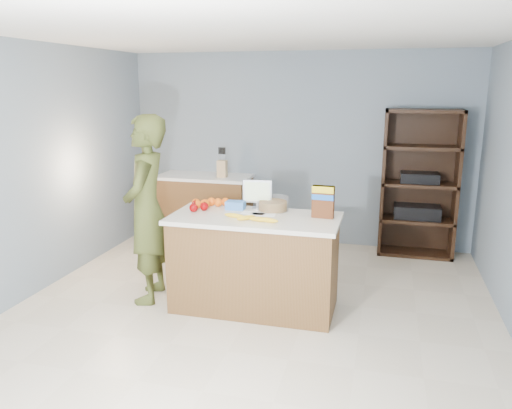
% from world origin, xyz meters
% --- Properties ---
extents(floor, '(4.50, 5.00, 0.02)m').
position_xyz_m(floor, '(0.00, 0.00, 0.00)').
color(floor, beige).
rests_on(floor, ground).
extents(walls, '(4.52, 5.02, 2.51)m').
position_xyz_m(walls, '(0.00, 0.00, 1.65)').
color(walls, gray).
rests_on(walls, ground).
extents(counter_peninsula, '(1.56, 0.76, 0.90)m').
position_xyz_m(counter_peninsula, '(0.00, 0.30, 0.42)').
color(counter_peninsula, brown).
rests_on(counter_peninsula, ground).
extents(back_cabinet, '(1.24, 0.62, 0.90)m').
position_xyz_m(back_cabinet, '(-1.20, 2.20, 0.45)').
color(back_cabinet, brown).
rests_on(back_cabinet, ground).
extents(shelving_unit, '(0.90, 0.40, 1.80)m').
position_xyz_m(shelving_unit, '(1.55, 2.35, 0.86)').
color(shelving_unit, black).
rests_on(shelving_unit, ground).
extents(person, '(0.56, 0.74, 1.82)m').
position_xyz_m(person, '(-1.06, 0.25, 0.91)').
color(person, '#40481D').
rests_on(person, ground).
extents(knife_block, '(0.12, 0.10, 0.31)m').
position_xyz_m(knife_block, '(-0.93, 2.14, 1.02)').
color(knife_block, tan).
rests_on(knife_block, back_cabinet).
extents(envelopes, '(0.33, 0.15, 0.00)m').
position_xyz_m(envelopes, '(0.01, 0.39, 0.90)').
color(envelopes, white).
rests_on(envelopes, counter_peninsula).
extents(bananas, '(0.53, 0.17, 0.04)m').
position_xyz_m(bananas, '(0.01, 0.15, 0.92)').
color(bananas, yellow).
rests_on(bananas, counter_peninsula).
extents(apples, '(0.19, 0.21, 0.08)m').
position_xyz_m(apples, '(-0.59, 0.38, 0.94)').
color(apples, '#7F0204').
rests_on(apples, counter_peninsula).
extents(oranges, '(0.35, 0.26, 0.08)m').
position_xyz_m(oranges, '(-0.53, 0.53, 0.94)').
color(oranges, orange).
rests_on(oranges, counter_peninsula).
extents(blue_carton, '(0.18, 0.12, 0.08)m').
position_xyz_m(blue_carton, '(-0.25, 0.51, 0.94)').
color(blue_carton, blue).
rests_on(blue_carton, counter_peninsula).
extents(salad_bowl, '(0.30, 0.30, 0.13)m').
position_xyz_m(salad_bowl, '(0.11, 0.57, 0.96)').
color(salad_bowl, '#267219').
rests_on(salad_bowl, counter_peninsula).
extents(tv, '(0.28, 0.12, 0.28)m').
position_xyz_m(tv, '(-0.05, 0.60, 1.06)').
color(tv, silver).
rests_on(tv, counter_peninsula).
extents(cereal_box, '(0.20, 0.09, 0.30)m').
position_xyz_m(cereal_box, '(0.61, 0.41, 1.07)').
color(cereal_box, '#592B14').
rests_on(cereal_box, counter_peninsula).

